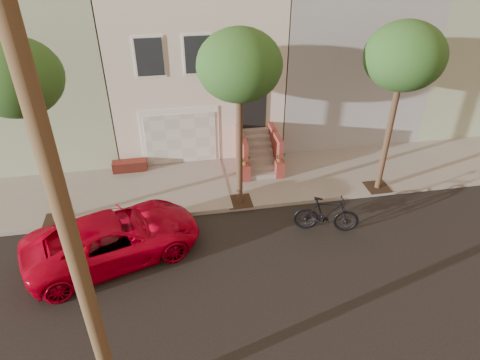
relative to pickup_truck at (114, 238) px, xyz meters
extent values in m
plane|color=black|center=(3.33, -1.84, -0.74)|extent=(90.00, 90.00, 0.00)
cube|color=gray|center=(3.33, 3.51, -0.67)|extent=(40.00, 3.70, 0.15)
cube|color=beige|center=(3.33, 9.36, 2.91)|extent=(7.00, 8.00, 7.00)
cube|color=#99A887|center=(-3.47, 9.36, 2.91)|extent=(6.50, 8.00, 7.00)
cube|color=gray|center=(10.13, 9.36, 2.91)|extent=(6.50, 8.00, 7.00)
cube|color=#99A887|center=(16.63, 9.36, 2.91)|extent=(6.50, 8.00, 7.00)
cube|color=silver|center=(2.43, 5.38, 0.66)|extent=(3.20, 0.12, 2.50)
cube|color=silver|center=(2.43, 5.32, 0.56)|extent=(2.90, 0.06, 2.20)
cube|color=gray|center=(2.43, 3.51, -0.58)|extent=(3.20, 3.70, 0.02)
cube|color=maroon|center=(0.23, 5.06, -0.37)|extent=(1.40, 0.45, 0.44)
cube|color=black|center=(5.53, 5.33, 1.81)|extent=(1.00, 0.06, 2.00)
cube|color=#3F4751|center=(1.53, 5.33, 4.01)|extent=(1.00, 0.06, 1.40)
cube|color=silver|center=(1.53, 5.35, 4.01)|extent=(1.15, 0.05, 1.55)
cube|color=#3F4751|center=(3.33, 5.33, 4.01)|extent=(1.00, 0.06, 1.40)
cube|color=silver|center=(3.33, 5.35, 4.01)|extent=(1.15, 0.05, 1.55)
cube|color=#3F4751|center=(5.13, 5.33, 4.01)|extent=(1.00, 0.06, 1.40)
cube|color=silver|center=(5.13, 5.35, 4.01)|extent=(1.15, 0.05, 1.55)
cube|color=gray|center=(5.53, 3.54, -0.49)|extent=(1.20, 0.28, 0.20)
cube|color=gray|center=(5.53, 3.82, -0.29)|extent=(1.20, 0.28, 0.20)
cube|color=gray|center=(5.53, 4.10, -0.09)|extent=(1.20, 0.28, 0.20)
cube|color=gray|center=(5.53, 4.38, 0.11)|extent=(1.20, 0.28, 0.20)
cube|color=gray|center=(5.53, 4.66, 0.31)|extent=(1.20, 0.28, 0.20)
cube|color=gray|center=(5.53, 4.94, 0.51)|extent=(1.20, 0.28, 0.20)
cube|color=gray|center=(5.53, 5.22, 0.71)|extent=(1.20, 0.28, 0.20)
cube|color=maroon|center=(4.83, 4.38, 0.21)|extent=(0.18, 1.96, 1.60)
cube|color=maroon|center=(6.23, 4.38, 0.21)|extent=(0.18, 1.96, 1.60)
cube|color=maroon|center=(4.83, 3.50, -0.24)|extent=(0.35, 0.35, 0.70)
imported|color=#254B1B|center=(4.83, 3.50, 0.33)|extent=(0.40, 0.35, 0.45)
cube|color=maroon|center=(6.23, 3.50, -0.24)|extent=(0.35, 0.35, 0.70)
imported|color=#254B1B|center=(6.23, 3.50, 0.33)|extent=(0.41, 0.35, 0.45)
cube|color=#2D2116|center=(-2.17, 2.06, -0.59)|extent=(0.90, 0.90, 0.02)
cylinder|color=#362718|center=(-2.17, 2.06, 1.51)|extent=(0.22, 0.22, 4.20)
ellipsoid|color=#254B1B|center=(-2.17, 2.06, 4.56)|extent=(2.70, 2.57, 2.29)
cube|color=#2D2116|center=(4.33, 2.06, -0.59)|extent=(0.90, 0.90, 0.02)
cylinder|color=#362718|center=(4.33, 2.06, 1.51)|extent=(0.22, 0.22, 4.20)
ellipsoid|color=#254B1B|center=(4.33, 2.06, 4.56)|extent=(2.70, 2.57, 2.29)
cube|color=#2D2116|center=(9.83, 2.06, -0.59)|extent=(0.90, 0.90, 0.02)
cylinder|color=#362718|center=(9.83, 2.06, 1.51)|extent=(0.22, 0.22, 4.20)
ellipsoid|color=#254B1B|center=(9.83, 2.06, 4.56)|extent=(2.70, 2.57, 2.29)
cylinder|color=#4F3A24|center=(0.33, -5.04, 4.26)|extent=(0.30, 0.30, 10.00)
imported|color=#BA001B|center=(0.00, 0.00, 0.00)|extent=(5.85, 4.00, 1.49)
imported|color=black|center=(6.96, 0.09, -0.08)|extent=(2.29, 1.20, 1.33)
camera|label=1|loc=(2.09, -10.62, 8.59)|focal=31.66mm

